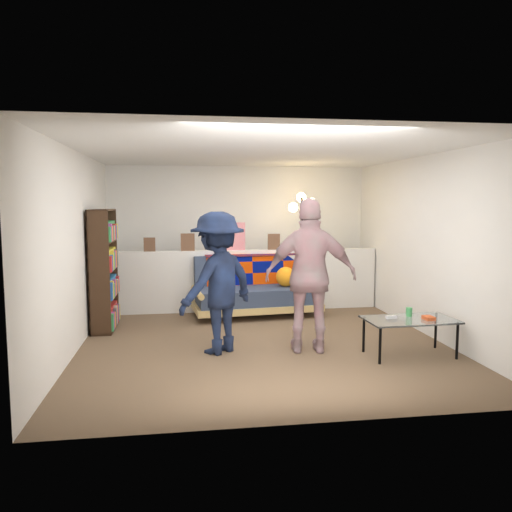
{
  "coord_description": "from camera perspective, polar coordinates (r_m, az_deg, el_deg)",
  "views": [
    {
      "loc": [
        -0.99,
        -6.24,
        1.77
      ],
      "look_at": [
        0.0,
        0.4,
        1.05
      ],
      "focal_mm": 35.0,
      "sensor_mm": 36.0,
      "label": 1
    }
  ],
  "objects": [
    {
      "name": "ground",
      "position": [
        6.56,
        0.52,
        -9.53
      ],
      "size": [
        5.0,
        5.0,
        0.0
      ],
      "primitive_type": "plane",
      "color": "brown",
      "rests_on": "ground"
    },
    {
      "name": "room_shell",
      "position": [
        6.78,
        -0.09,
        5.29
      ],
      "size": [
        4.6,
        5.05,
        2.45
      ],
      "color": "silver",
      "rests_on": "ground"
    },
    {
      "name": "half_wall_ledge",
      "position": [
        8.2,
        -1.44,
        -2.79
      ],
      "size": [
        4.45,
        0.15,
        1.0
      ],
      "primitive_type": "cube",
      "color": "silver",
      "rests_on": "ground"
    },
    {
      "name": "ledge_decor",
      "position": [
        8.08,
        -3.03,
        1.9
      ],
      "size": [
        2.97,
        0.02,
        0.45
      ],
      "color": "brown",
      "rests_on": "half_wall_ledge"
    },
    {
      "name": "futon_sofa",
      "position": [
        7.9,
        0.05,
        -3.92
      ],
      "size": [
        2.03,
        1.12,
        0.84
      ],
      "color": "tan",
      "rests_on": "ground"
    },
    {
      "name": "bookshelf",
      "position": [
        7.28,
        -17.03,
        -1.94
      ],
      "size": [
        0.28,
        0.84,
        1.68
      ],
      "color": "black",
      "rests_on": "ground"
    },
    {
      "name": "coffee_table",
      "position": [
        6.08,
        17.23,
        -7.14
      ],
      "size": [
        1.06,
        0.61,
        0.54
      ],
      "color": "black",
      "rests_on": "ground"
    },
    {
      "name": "floor_lamp",
      "position": [
        8.16,
        5.24,
        3.29
      ],
      "size": [
        0.44,
        0.34,
        1.93
      ],
      "color": "black",
      "rests_on": "ground"
    },
    {
      "name": "person_left",
      "position": [
        5.88,
        -4.4,
        -3.06
      ],
      "size": [
        1.22,
        1.16,
        1.67
      ],
      "primitive_type": "imported",
      "rotation": [
        0.0,
        0.0,
        3.83
      ],
      "color": "black",
      "rests_on": "ground"
    },
    {
      "name": "person_right",
      "position": [
        5.91,
        6.27,
        -2.26
      ],
      "size": [
        1.13,
        0.62,
        1.82
      ],
      "primitive_type": "imported",
      "rotation": [
        0.0,
        0.0,
        2.97
      ],
      "color": "#CE8590",
      "rests_on": "ground"
    }
  ]
}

